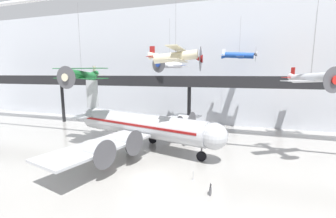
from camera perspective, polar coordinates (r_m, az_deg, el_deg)
name	(u,v)px	position (r m, az deg, el deg)	size (l,w,h in m)	color
ground_plane	(147,178)	(25.70, -5.43, -17.06)	(260.00, 260.00, 0.00)	#9E9B96
hangar_back_wall	(198,65)	(52.39, 7.73, 11.02)	(140.00, 3.00, 26.44)	silver
mezzanine_walkway	(188,85)	(42.33, 5.16, 6.10)	(110.00, 3.20, 10.87)	black
airliner_silver_main	(140,125)	(34.36, -7.22, -4.09)	(27.16, 31.43, 10.17)	#B7BABF
suspended_plane_white_twin	(170,65)	(44.10, 0.42, 11.12)	(8.58, 7.39, 10.06)	silver
suspended_plane_silver_racer	(311,78)	(31.91, 32.53, 6.65)	(7.51, 6.78, 12.23)	silver
suspended_plane_green_biplane	(82,75)	(36.59, -21.11, 8.15)	(8.80, 7.20, 12.25)	#1E6B33
suspended_plane_orange_highwing	(310,78)	(44.77, 32.42, 6.69)	(6.33, 7.73, 12.29)	orange
suspended_plane_blue_trainer	(239,55)	(44.67, 17.62, 12.83)	(6.34, 7.77, 8.18)	#1E4CAD
suspended_plane_cream_biplane	(176,56)	(30.24, 1.99, 13.20)	(7.27, 8.90, 9.99)	beige
stanchion_barrier	(193,178)	(25.07, 6.40, -16.95)	(0.36, 0.36, 1.08)	#B2B5BA
info_sign_pedestal	(210,190)	(22.67, 10.71, -19.66)	(0.19, 0.78, 1.24)	#4C4C51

